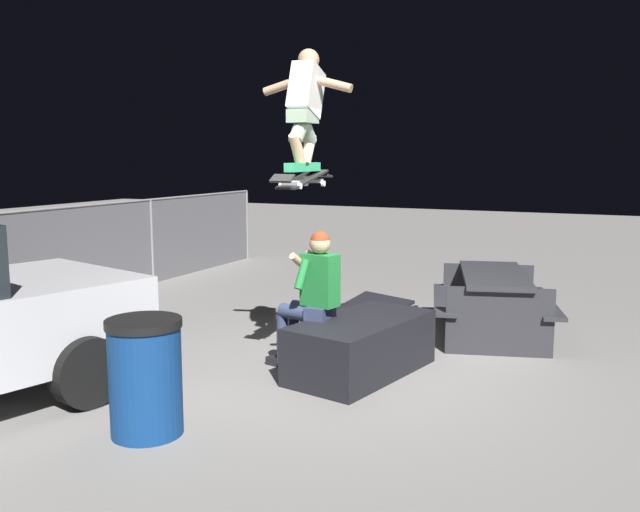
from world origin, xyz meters
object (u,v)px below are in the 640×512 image
at_px(person_sitting_on_ledge, 311,292).
at_px(trash_bin, 146,377).
at_px(skater_airborne, 305,104).
at_px(picnic_table_back, 493,294).
at_px(ledge_box_main, 361,346).
at_px(skateboard, 303,179).
at_px(kicker_ramp, 361,316).

xyz_separation_m(person_sitting_on_ledge, trash_bin, (-1.90, 0.46, -0.33)).
height_order(skater_airborne, picnic_table_back, skater_airborne).
xyz_separation_m(ledge_box_main, picnic_table_back, (1.89, -0.88, 0.23)).
distance_m(skater_airborne, trash_bin, 2.83).
relative_size(skateboard, trash_bin, 1.16).
bearing_deg(trash_bin, ledge_box_main, -25.11).
bearing_deg(person_sitting_on_ledge, skater_airborne, 141.03).
distance_m(skater_airborne, kicker_ramp, 3.30).
height_order(skater_airborne, kicker_ramp, skater_airborne).
distance_m(skater_airborne, picnic_table_back, 3.21).
bearing_deg(kicker_ramp, ledge_box_main, -158.52).
bearing_deg(person_sitting_on_ledge, skateboard, 162.45).
xyz_separation_m(skater_airborne, picnic_table_back, (2.04, -1.40, -2.05)).
height_order(ledge_box_main, kicker_ramp, ledge_box_main).
distance_m(skateboard, picnic_table_back, 2.87).
xyz_separation_m(skateboard, trash_bin, (-1.80, 0.43, -1.41)).
bearing_deg(skater_airborne, kicker_ramp, 7.15).
xyz_separation_m(kicker_ramp, picnic_table_back, (-0.10, -1.67, 0.45)).
relative_size(ledge_box_main, skater_airborne, 1.38).
xyz_separation_m(ledge_box_main, skater_airborne, (-0.15, 0.52, 2.28)).
relative_size(person_sitting_on_ledge, skateboard, 1.34).
relative_size(ledge_box_main, picnic_table_back, 0.77).
bearing_deg(ledge_box_main, skater_airborne, 106.26).
height_order(person_sitting_on_ledge, picnic_table_back, person_sitting_on_ledge).
bearing_deg(picnic_table_back, trash_bin, 154.93).
distance_m(person_sitting_on_ledge, trash_bin, 1.98).
height_order(kicker_ramp, picnic_table_back, picnic_table_back).
height_order(kicker_ramp, trash_bin, trash_bin).
bearing_deg(skateboard, skater_airborne, 2.73).
relative_size(ledge_box_main, skateboard, 1.50).
height_order(skater_airborne, trash_bin, skater_airborne).
relative_size(skateboard, skater_airborne, 0.92).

